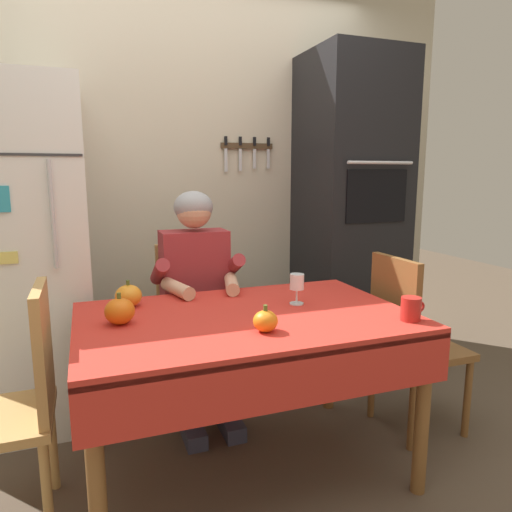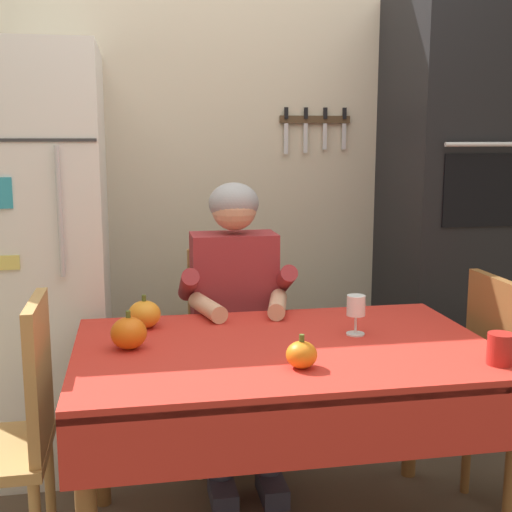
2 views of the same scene
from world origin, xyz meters
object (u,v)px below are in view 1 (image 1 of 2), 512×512
Objects in this scene: chair_left_side at (17,398)px; wine_glass at (297,283)px; refrigerator at (22,258)px; wall_oven at (349,217)px; dining_table at (247,334)px; pumpkin_large at (267,321)px; pumpkin_medium at (120,311)px; pumpkin_small at (128,296)px; chair_behind_person at (191,316)px; seated_person at (198,286)px; coffee_mug at (411,309)px; chair_right_side at (409,337)px.

chair_left_side reaches higher than wine_glass.
refrigerator is 2.01m from wall_oven.
dining_table is 0.25m from pumpkin_large.
wine_glass is 1.11× the size of pumpkin_medium.
pumpkin_small is at bearing 162.93° from wine_glass.
chair_behind_person is 0.89m from pumpkin_medium.
chair_left_side reaches higher than dining_table.
chair_behind_person is at bearing 95.37° from dining_table.
seated_person reaches higher than coffee_mug.
chair_left_side reaches higher than pumpkin_medium.
refrigerator is 1.46m from pumpkin_large.
wine_glass is (1.17, 0.07, 0.33)m from chair_left_side.
chair_left_side is (-0.83, -0.58, -0.23)m from seated_person.
dining_table is 1.12× the size of seated_person.
chair_right_side is at bearing -2.04° from wine_glass.
seated_person is at bearing 127.42° from coffee_mug.
pumpkin_medium is 1.05× the size of pumpkin_small.
wall_oven reaches higher than chair_right_side.
seated_person is at bearing 151.20° from chair_right_side.
wine_glass is 0.77m from pumpkin_small.
wine_glass is at bearing 48.41° from pumpkin_large.
pumpkin_medium is at bearing -102.83° from pumpkin_small.
dining_table is 1.51× the size of chair_right_side.
chair_left_side is at bearing -86.73° from refrigerator.
pumpkin_small is (-0.39, -0.48, 0.28)m from chair_behind_person.
wall_oven is at bearing 21.92° from pumpkin_small.
seated_person is 8.71× the size of wine_glass.
chair_left_side reaches higher than pumpkin_large.
pumpkin_medium is at bearing 7.33° from chair_left_side.
wine_glass is (0.27, 0.09, 0.18)m from dining_table.
coffee_mug is at bearing -36.98° from refrigerator.
pumpkin_medium is at bearing -61.84° from refrigerator.
wall_oven is 1.45m from dining_table.
pumpkin_large is (-1.05, -1.14, -0.27)m from wall_oven.
refrigerator reaches higher than pumpkin_large.
pumpkin_large is at bearing -84.47° from seated_person.
wine_glass is at bearing -55.89° from seated_person.
seated_person is at bearing 95.53° from pumpkin_large.
wall_oven is at bearing 80.10° from chair_right_side.
chair_left_side is (-1.95, -0.90, -0.54)m from wall_oven.
pumpkin_medium is at bearing 151.30° from pumpkin_large.
wall_oven is 1.69× the size of seated_person.
refrigerator is 0.95m from chair_left_side.
wall_oven is 1.65m from pumpkin_small.
chair_behind_person reaches higher than dining_table.
wall_oven is 2.22m from chair_left_side.
chair_left_side is at bearing 178.60° from dining_table.
refrigerator is 1.94× the size of chair_left_side.
wine_glass is at bearing 177.96° from chair_right_side.
seated_person is at bearing -17.70° from refrigerator.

